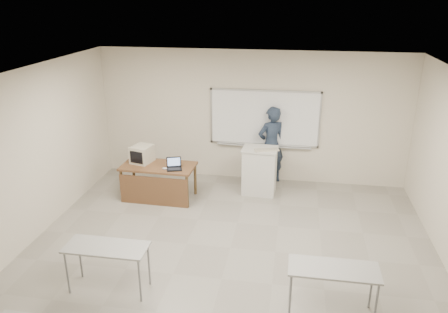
% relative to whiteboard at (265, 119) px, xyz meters
% --- Properties ---
extents(floor, '(7.00, 8.00, 0.01)m').
position_rel_whiteboard_xyz_m(floor, '(-0.30, -3.97, -1.49)').
color(floor, gray).
rests_on(floor, ground).
extents(whiteboard, '(2.48, 0.10, 1.31)m').
position_rel_whiteboard_xyz_m(whiteboard, '(0.00, 0.00, 0.00)').
color(whiteboard, white).
rests_on(whiteboard, floor).
extents(student_desks, '(4.40, 2.20, 0.73)m').
position_rel_whiteboard_xyz_m(student_desks, '(-0.30, -5.32, -0.81)').
color(student_desks, gray).
rests_on(student_desks, floor).
extents(instructor_desk, '(1.53, 0.77, 0.75)m').
position_rel_whiteboard_xyz_m(instructor_desk, '(-2.10, -1.48, -0.92)').
color(instructor_desk, brown).
rests_on(instructor_desk, floor).
extents(podium, '(0.74, 0.54, 1.04)m').
position_rel_whiteboard_xyz_m(podium, '(-0.02, -0.77, -0.96)').
color(podium, silver).
rests_on(podium, floor).
extents(crt_monitor, '(0.40, 0.45, 0.38)m').
position_rel_whiteboard_xyz_m(crt_monitor, '(-2.48, -1.24, -0.55)').
color(crt_monitor, '#B2AB95').
rests_on(crt_monitor, instructor_desk).
extents(laptop, '(0.30, 0.28, 0.22)m').
position_rel_whiteboard_xyz_m(laptop, '(-1.70, -1.49, -0.68)').
color(laptop, black).
rests_on(laptop, instructor_desk).
extents(mouse, '(0.12, 0.08, 0.04)m').
position_rel_whiteboard_xyz_m(mouse, '(-1.90, -1.57, -0.71)').
color(mouse, silver).
rests_on(mouse, instructor_desk).
extents(keyboard, '(0.53, 0.32, 0.03)m').
position_rel_whiteboard_xyz_m(keyboard, '(0.13, -0.89, -0.42)').
color(keyboard, '#B2AB95').
rests_on(keyboard, podium).
extents(presenter, '(0.78, 0.70, 1.79)m').
position_rel_whiteboard_xyz_m(presenter, '(0.18, -0.10, -0.58)').
color(presenter, black).
rests_on(presenter, floor).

